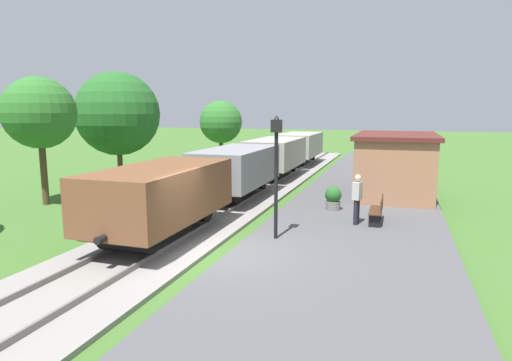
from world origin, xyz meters
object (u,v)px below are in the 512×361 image
object	(u,v)px
bench_near_hut	(378,210)
lamp_post_near	(276,154)
tree_field_left	(221,122)
person_waiting	(357,197)
tree_trackside_mid	(39,113)
freight_train	(259,162)
tree_trackside_far	(118,114)
station_hut	(395,164)
potted_planter	(333,198)

from	to	relation	value
bench_near_hut	lamp_post_near	size ratio (longest dim) A/B	0.41
lamp_post_near	tree_field_left	bearing A→B (deg)	117.77
person_waiting	lamp_post_near	size ratio (longest dim) A/B	0.46
tree_trackside_mid	tree_field_left	distance (m)	13.64
lamp_post_near	tree_trackside_mid	bearing A→B (deg)	166.92
bench_near_hut	lamp_post_near	distance (m)	4.51
tree_trackside_mid	freight_train	bearing A→B (deg)	41.05
bench_near_hut	tree_trackside_far	xyz separation A→B (m)	(-13.80, 4.99, 3.16)
station_hut	tree_trackside_far	world-z (taller)	tree_trackside_far
tree_trackside_far	person_waiting	bearing A→B (deg)	-22.29
bench_near_hut	potted_planter	bearing A→B (deg)	138.14
freight_train	person_waiting	xyz separation A→B (m)	(5.66, -6.80, -0.21)
person_waiting	tree_trackside_mid	bearing A→B (deg)	13.05
person_waiting	lamp_post_near	distance (m)	3.63
station_hut	tree_trackside_far	xyz separation A→B (m)	(-14.27, -0.53, 2.22)
tree_field_left	freight_train	bearing A→B (deg)	-53.86
station_hut	potted_planter	world-z (taller)	station_hut
potted_planter	person_waiting	bearing A→B (deg)	-61.39
lamp_post_near	potted_planter	bearing A→B (deg)	75.96
station_hut	person_waiting	distance (m)	6.04
freight_train	person_waiting	bearing A→B (deg)	-50.23
freight_train	tree_trackside_far	size ratio (longest dim) A/B	4.26
potted_planter	tree_field_left	world-z (taller)	tree_field_left
bench_near_hut	tree_field_left	world-z (taller)	tree_field_left
person_waiting	tree_field_left	bearing A→B (deg)	-38.27
freight_train	tree_trackside_far	distance (m)	7.99
lamp_post_near	tree_trackside_far	xyz separation A→B (m)	(-10.96, 7.81, 1.08)
potted_planter	lamp_post_near	world-z (taller)	lamp_post_near
freight_train	tree_trackside_mid	world-z (taller)	tree_trackside_mid
freight_train	potted_planter	xyz separation A→B (m)	(4.59, -4.84, -0.67)
freight_train	potted_planter	size ratio (longest dim) A/B	28.38
station_hut	bench_near_hut	bearing A→B (deg)	-94.78
tree_field_left	tree_trackside_mid	bearing A→B (deg)	-101.58
freight_train	tree_field_left	bearing A→B (deg)	126.14
tree_trackside_far	tree_field_left	bearing A→B (deg)	72.42
freight_train	lamp_post_near	xyz separation A→B (m)	(3.49, -9.22, 1.41)
lamp_post_near	tree_field_left	world-z (taller)	tree_field_left
tree_trackside_mid	tree_trackside_far	distance (m)	5.23
tree_trackside_far	tree_field_left	distance (m)	8.54
lamp_post_near	person_waiting	bearing A→B (deg)	48.26
freight_train	tree_field_left	distance (m)	8.50
tree_field_left	station_hut	bearing A→B (deg)	-32.97
bench_near_hut	tree_trackside_mid	world-z (taller)	tree_trackside_mid
tree_trackside_mid	bench_near_hut	bearing A→B (deg)	0.97
station_hut	potted_planter	size ratio (longest dim) A/B	6.33
lamp_post_near	tree_field_left	distance (m)	18.01
bench_near_hut	person_waiting	size ratio (longest dim) A/B	0.88
tree_trackside_mid	potted_planter	bearing A→B (deg)	8.40
person_waiting	bench_near_hut	bearing A→B (deg)	-136.33
station_hut	person_waiting	world-z (taller)	station_hut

